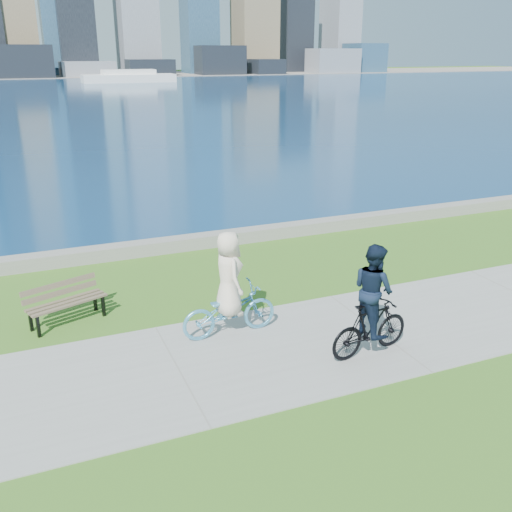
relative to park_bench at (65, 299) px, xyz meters
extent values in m
plane|color=#346219|center=(1.60, -2.73, -0.50)|extent=(320.00, 320.00, 0.00)
cube|color=gray|center=(1.60, -2.73, -0.49)|extent=(80.00, 3.50, 0.02)
cube|color=gray|center=(1.60, 3.47, -0.33)|extent=(90.00, 0.50, 0.35)
cube|color=navy|center=(1.60, 69.27, -0.50)|extent=(320.00, 131.00, 0.01)
cube|color=gray|center=(1.60, 127.27, -0.44)|extent=(320.00, 30.00, 0.12)
cube|color=black|center=(2.65, 116.60, 2.66)|extent=(11.33, 7.99, 6.32)
cube|color=slate|center=(15.29, 119.46, 1.03)|extent=(10.93, 8.44, 3.07)
cube|color=black|center=(28.16, 116.92, 1.22)|extent=(9.79, 6.10, 3.45)
cube|color=black|center=(44.11, 116.86, 2.64)|extent=(10.37, 6.55, 6.28)
cube|color=black|center=(55.13, 116.54, 1.18)|extent=(6.88, 8.16, 3.36)
cube|color=slate|center=(72.88, 116.44, 2.34)|extent=(11.41, 7.60, 5.68)
cube|color=navy|center=(83.48, 119.05, 2.95)|extent=(7.88, 9.17, 6.90)
cube|color=#746247|center=(55.86, 124.92, 12.37)|extent=(9.01, 9.71, 25.74)
cube|color=black|center=(68.10, 128.43, 10.78)|extent=(7.38, 8.16, 22.56)
cube|color=white|center=(18.87, 92.54, 0.18)|extent=(15.76, 4.50, 1.35)
cube|color=white|center=(18.87, 92.54, 1.24)|extent=(9.01, 3.38, 0.79)
cube|color=black|center=(-0.56, -0.49, -0.28)|extent=(0.08, 0.08, 0.44)
cube|color=black|center=(0.74, -0.01, -0.28)|extent=(0.08, 0.08, 0.44)
cube|color=black|center=(-0.68, -0.15, -0.28)|extent=(0.08, 0.08, 0.44)
cube|color=black|center=(0.62, 0.32, -0.28)|extent=(0.08, 0.08, 0.44)
cube|color=brown|center=(0.09, -0.25, -0.04)|extent=(1.52, 0.64, 0.04)
cube|color=brown|center=(0.04, -0.10, -0.04)|extent=(1.52, 0.64, 0.04)
cube|color=brown|center=(-0.02, 0.05, -0.04)|extent=(1.52, 0.64, 0.04)
cube|color=brown|center=(-0.06, 0.16, 0.09)|extent=(1.51, 0.60, 0.11)
cube|color=brown|center=(-0.07, 0.19, 0.26)|extent=(1.51, 0.60, 0.11)
imported|color=#57ABD3|center=(2.88, -1.80, 0.01)|extent=(0.70, 1.91, 0.99)
imported|color=white|center=(2.88, -1.80, 0.77)|extent=(0.55, 0.83, 1.65)
imported|color=black|center=(4.95, -3.49, 0.03)|extent=(0.71, 1.74, 1.02)
imported|color=black|center=(4.95, -3.49, 0.78)|extent=(0.72, 0.87, 1.66)
camera|label=1|loc=(-0.47, -11.17, 4.72)|focal=40.00mm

